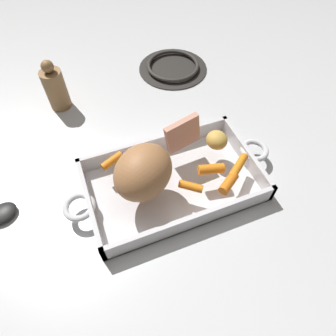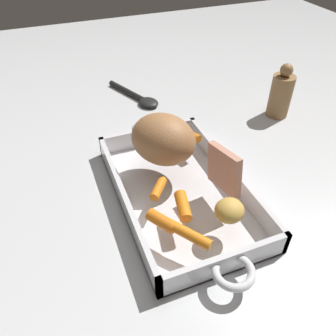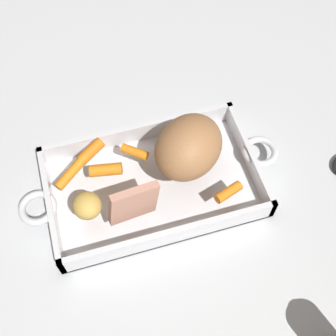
% 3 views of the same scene
% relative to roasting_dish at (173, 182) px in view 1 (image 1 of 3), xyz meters
% --- Properties ---
extents(ground_plane, '(2.27, 2.27, 0.00)m').
position_rel_roasting_dish_xyz_m(ground_plane, '(0.00, 0.00, -0.01)').
color(ground_plane, silver).
extents(roasting_dish, '(0.46, 0.22, 0.05)m').
position_rel_roasting_dish_xyz_m(roasting_dish, '(0.00, 0.00, 0.00)').
color(roasting_dish, silver).
rests_on(roasting_dish, ground_plane).
extents(pork_roast, '(0.16, 0.16, 0.09)m').
position_rel_roasting_dish_xyz_m(pork_roast, '(-0.06, -0.01, 0.08)').
color(pork_roast, '#A46E43').
rests_on(pork_roast, roasting_dish).
extents(roast_slice_thin, '(0.09, 0.03, 0.09)m').
position_rel_roasting_dish_xyz_m(roast_slice_thin, '(0.05, 0.06, 0.07)').
color(roast_slice_thin, tan).
rests_on(roast_slice_thin, roasting_dish).
extents(baby_carrot_long, '(0.05, 0.04, 0.02)m').
position_rel_roasting_dish_xyz_m(baby_carrot_long, '(0.09, -0.07, 0.04)').
color(baby_carrot_long, orange).
rests_on(baby_carrot_long, roasting_dish).
extents(baby_carrot_short, '(0.06, 0.03, 0.02)m').
position_rel_roasting_dish_xyz_m(baby_carrot_short, '(0.07, -0.03, 0.04)').
color(baby_carrot_short, orange).
rests_on(baby_carrot_short, roasting_dish).
extents(baby_carrot_southwest, '(0.05, 0.03, 0.02)m').
position_rel_roasting_dish_xyz_m(baby_carrot_southwest, '(-0.11, 0.07, 0.04)').
color(baby_carrot_southwest, orange).
rests_on(baby_carrot_southwest, roasting_dish).
extents(baby_carrot_northwest, '(0.05, 0.04, 0.02)m').
position_rel_roasting_dish_xyz_m(baby_carrot_northwest, '(0.02, -0.05, 0.04)').
color(baby_carrot_northwest, orange).
rests_on(baby_carrot_northwest, roasting_dish).
extents(baby_carrot_southeast, '(0.07, 0.06, 0.02)m').
position_rel_roasting_dish_xyz_m(baby_carrot_southeast, '(0.13, -0.04, 0.04)').
color(baby_carrot_southeast, orange).
rests_on(baby_carrot_southeast, roasting_dish).
extents(potato_golden_small, '(0.05, 0.06, 0.04)m').
position_rel_roasting_dish_xyz_m(potato_golden_small, '(0.12, 0.03, 0.05)').
color(potato_golden_small, gold).
rests_on(potato_golden_small, roasting_dish).
extents(stove_burner_rear, '(0.20, 0.20, 0.02)m').
position_rel_roasting_dish_xyz_m(stove_burner_rear, '(0.16, 0.39, -0.01)').
color(stove_burner_rear, '#282623').
rests_on(stove_burner_rear, ground_plane).
extents(pepper_mill, '(0.05, 0.05, 0.14)m').
position_rel_roasting_dish_xyz_m(pepper_mill, '(-0.18, 0.35, 0.04)').
color(pepper_mill, olive).
rests_on(pepper_mill, ground_plane).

